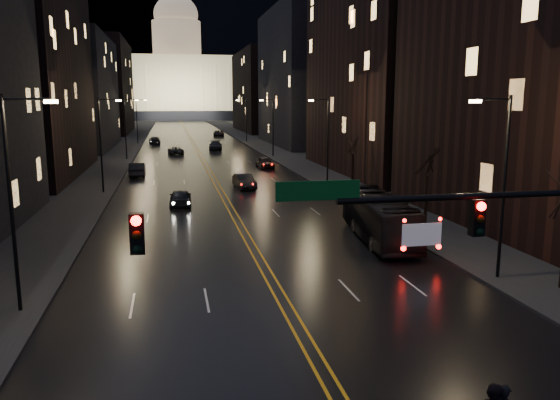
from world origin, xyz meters
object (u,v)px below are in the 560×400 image
oncoming_car_b (137,170)px  receding_car_a (244,181)px  bus (379,217)px  oncoming_car_a (180,198)px  traffic_signal (553,231)px

oncoming_car_b → receding_car_a: bearing=133.7°
bus → oncoming_car_a: (-12.12, 13.53, -0.72)m
traffic_signal → oncoming_car_a: traffic_signal is taller
traffic_signal → oncoming_car_b: bearing=105.6°
oncoming_car_a → oncoming_car_b: 19.92m
bus → oncoming_car_b: size_ratio=2.13×
oncoming_car_b → receding_car_a: (11.00, -11.11, -0.07)m
oncoming_car_b → traffic_signal: bearing=104.6°
oncoming_car_a → receding_car_a: size_ratio=0.98×
oncoming_car_b → oncoming_car_a: bearing=102.2°
receding_car_a → oncoming_car_b: bearing=128.6°
traffic_signal → oncoming_car_a: 33.90m
bus → receding_car_a: 22.54m
bus → oncoming_car_b: bus is taller
bus → oncoming_car_b: bearing=123.0°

